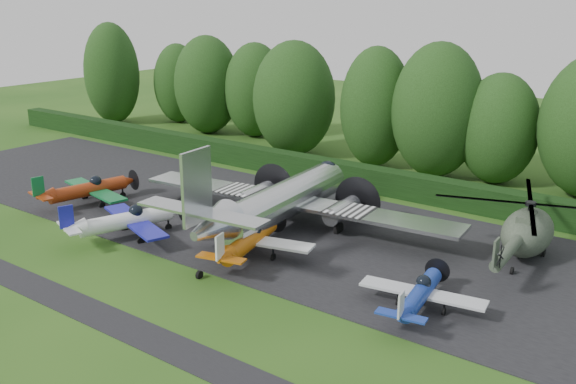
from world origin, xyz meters
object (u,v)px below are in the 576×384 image
Objects in this scene: light_plane_red at (88,189)px; transport_plane at (281,201)px; light_plane_orange at (250,240)px; light_plane_white at (127,220)px; helicopter at (528,228)px; light_plane_blue at (420,293)px.

transport_plane is at bearing 3.61° from light_plane_red.
light_plane_red is at bearing -169.07° from light_plane_orange.
light_plane_white is (-7.38, -7.05, -0.91)m from transport_plane.
helicopter is at bearing 50.57° from light_plane_orange.
helicopter reaches higher than light_plane_blue.
light_plane_orange reaches higher than light_plane_blue.
helicopter is at bearing 9.17° from light_plane_white.
light_plane_orange is (16.74, -0.87, -0.01)m from light_plane_red.
light_plane_white is at bearing -166.05° from light_plane_blue.
light_plane_white is 25.37m from helicopter.
helicopter is at bearing 5.61° from light_plane_red.
light_plane_red is at bearing 140.15° from light_plane_white.
helicopter is (2.16, 10.28, 0.89)m from light_plane_blue.
light_plane_blue is 10.54m from helicopter.
transport_plane is 3.01× the size of light_plane_orange.
light_plane_red is 0.62× the size of helicopter.
helicopter is at bearing 86.76° from light_plane_blue.
light_plane_red is (-15.36, -4.08, -0.93)m from transport_plane.
light_plane_white is 9.01m from light_plane_orange.
transport_plane is 13.78m from light_plane_blue.
transport_plane is 15.73m from helicopter.
light_plane_blue is (11.34, -0.22, -0.19)m from light_plane_orange.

